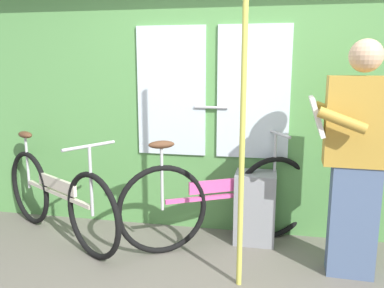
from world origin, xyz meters
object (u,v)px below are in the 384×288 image
(trash_bin_by_wall, at_px, (255,207))
(handrail_pole, at_px, (243,130))
(bicycle_near_door, at_px, (219,201))
(passenger_reading_newspaper, at_px, (356,156))
(bicycle_leaning_behind, at_px, (57,197))

(trash_bin_by_wall, bearing_deg, handrail_pole, -95.46)
(bicycle_near_door, xyz_separation_m, passenger_reading_newspaper, (0.96, -0.27, 0.48))
(passenger_reading_newspaper, height_order, trash_bin_by_wall, passenger_reading_newspaper)
(bicycle_leaning_behind, bearing_deg, bicycle_near_door, 36.96)
(bicycle_near_door, height_order, trash_bin_by_wall, bicycle_near_door)
(passenger_reading_newspaper, distance_m, handrail_pole, 0.83)
(trash_bin_by_wall, bearing_deg, bicycle_leaning_behind, -170.56)
(bicycle_near_door, height_order, passenger_reading_newspaper, passenger_reading_newspaper)
(trash_bin_by_wall, xyz_separation_m, handrail_pole, (-0.07, -0.71, 0.76))
(bicycle_leaning_behind, distance_m, trash_bin_by_wall, 1.66)
(bicycle_near_door, distance_m, trash_bin_by_wall, 0.32)
(bicycle_leaning_behind, xyz_separation_m, trash_bin_by_wall, (1.64, 0.27, -0.07))
(trash_bin_by_wall, bearing_deg, bicycle_near_door, -153.22)
(passenger_reading_newspaper, bearing_deg, trash_bin_by_wall, -28.98)
(passenger_reading_newspaper, relative_size, handrail_pole, 0.77)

